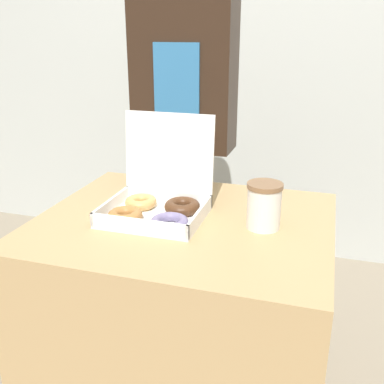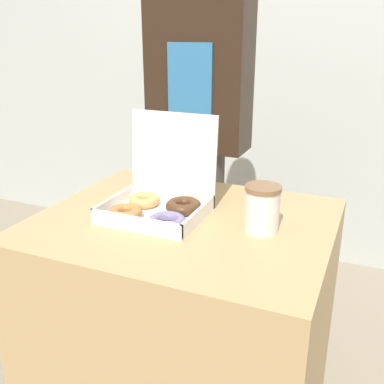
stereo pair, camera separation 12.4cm
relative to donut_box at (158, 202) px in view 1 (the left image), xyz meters
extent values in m
cube|color=#B2B7B2|center=(0.08, 1.45, 0.48)|extent=(10.00, 0.05, 2.60)
cube|color=tan|center=(0.08, 0.00, -0.43)|extent=(0.81, 0.67, 0.78)
cube|color=white|center=(0.00, -0.02, -0.04)|extent=(0.27, 0.23, 0.01)
cube|color=white|center=(-0.13, -0.02, -0.02)|extent=(0.01, 0.23, 0.04)
cube|color=white|center=(0.13, -0.02, -0.02)|extent=(0.01, 0.23, 0.04)
cube|color=white|center=(0.00, -0.13, -0.02)|extent=(0.27, 0.01, 0.04)
cube|color=white|center=(0.00, 0.09, -0.02)|extent=(0.27, 0.01, 0.04)
cube|color=white|center=(0.00, 0.10, 0.12)|extent=(0.27, 0.03, 0.23)
torus|color=#A87038|center=(-0.07, -0.08, -0.02)|extent=(0.13, 0.13, 0.03)
torus|color=tan|center=(-0.07, 0.03, -0.02)|extent=(0.13, 0.13, 0.03)
torus|color=slate|center=(0.06, -0.08, -0.02)|extent=(0.11, 0.11, 0.03)
torus|color=#4C2D19|center=(0.06, 0.03, -0.02)|extent=(0.13, 0.13, 0.03)
cylinder|color=silver|center=(0.30, 0.01, 0.01)|extent=(0.09, 0.09, 0.11)
cylinder|color=brown|center=(0.30, 0.01, 0.08)|extent=(0.10, 0.10, 0.01)
cylinder|color=#4C4742|center=(-0.08, 0.49, -0.39)|extent=(0.20, 0.20, 0.85)
cube|color=black|center=(-0.08, 0.49, 0.30)|extent=(0.37, 0.17, 0.54)
cube|color=teal|center=(-0.08, 0.41, 0.24)|extent=(0.17, 0.01, 0.34)
camera|label=1|loc=(0.44, -1.10, 0.46)|focal=42.00mm
camera|label=2|loc=(0.56, -1.06, 0.46)|focal=42.00mm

